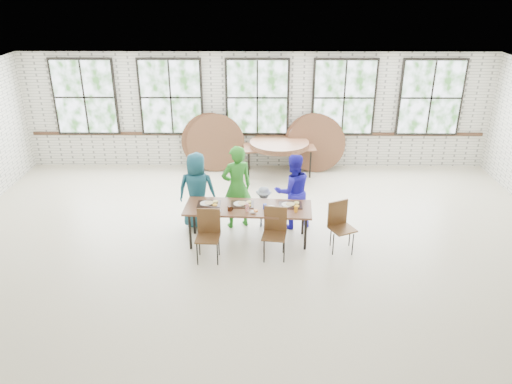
# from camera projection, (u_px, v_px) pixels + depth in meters

# --- Properties ---
(room) EXTENTS (12.00, 12.00, 12.00)m
(room) POSITION_uv_depth(u_px,v_px,m) (257.00, 99.00, 12.68)
(room) COLOR beige
(room) RESTS_ON ground
(dining_table) EXTENTS (2.45, 0.95, 0.74)m
(dining_table) POSITION_uv_depth(u_px,v_px,m) (248.00, 209.00, 9.46)
(dining_table) COLOR brown
(dining_table) RESTS_ON ground
(chair_near_left) EXTENTS (0.44, 0.43, 0.95)m
(chair_near_left) POSITION_uv_depth(u_px,v_px,m) (208.00, 230.00, 8.97)
(chair_near_left) COLOR #52351B
(chair_near_left) RESTS_ON ground
(chair_near_right) EXTENTS (0.47, 0.46, 0.95)m
(chair_near_right) POSITION_uv_depth(u_px,v_px,m) (275.00, 228.00, 9.05)
(chair_near_right) COLOR #52351B
(chair_near_right) RESTS_ON ground
(chair_spare) EXTENTS (0.55, 0.55, 0.95)m
(chair_spare) POSITION_uv_depth(u_px,v_px,m) (340.00, 222.00, 9.28)
(chair_spare) COLOR #52351B
(chair_spare) RESTS_ON ground
(adult_teal) EXTENTS (0.80, 0.55, 1.58)m
(adult_teal) POSITION_uv_depth(u_px,v_px,m) (197.00, 190.00, 10.02)
(adult_teal) COLOR navy
(adult_teal) RESTS_ON ground
(adult_green) EXTENTS (0.74, 0.62, 1.73)m
(adult_green) POSITION_uv_depth(u_px,v_px,m) (237.00, 187.00, 9.98)
(adult_green) COLOR #267C21
(adult_green) RESTS_ON ground
(toddler) EXTENTS (0.58, 0.36, 0.86)m
(toddler) POSITION_uv_depth(u_px,v_px,m) (264.00, 207.00, 10.16)
(toddler) COLOR #14233F
(toddler) RESTS_ON ground
(adult_blue) EXTENTS (0.88, 0.76, 1.56)m
(adult_blue) POSITION_uv_depth(u_px,v_px,m) (293.00, 191.00, 10.01)
(adult_blue) COLOR #221BC2
(adult_blue) RESTS_ON ground
(storage_table) EXTENTS (1.85, 0.89, 0.74)m
(storage_table) POSITION_uv_depth(u_px,v_px,m) (279.00, 148.00, 12.67)
(storage_table) COLOR brown
(storage_table) RESTS_ON ground
(tabletop_clutter) EXTENTS (2.00, 0.58, 0.11)m
(tabletop_clutter) POSITION_uv_depth(u_px,v_px,m) (252.00, 207.00, 9.39)
(tabletop_clutter) COLOR black
(tabletop_clutter) RESTS_ON dining_table
(round_tops_stacked) EXTENTS (1.50, 1.50, 0.13)m
(round_tops_stacked) POSITION_uv_depth(u_px,v_px,m) (279.00, 144.00, 12.63)
(round_tops_stacked) COLOR brown
(round_tops_stacked) RESTS_ON storage_table
(round_tops_leaning) EXTENTS (4.26, 0.42, 1.49)m
(round_tops_leaning) POSITION_uv_depth(u_px,v_px,m) (264.00, 143.00, 12.93)
(round_tops_leaning) COLOR brown
(round_tops_leaning) RESTS_ON ground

